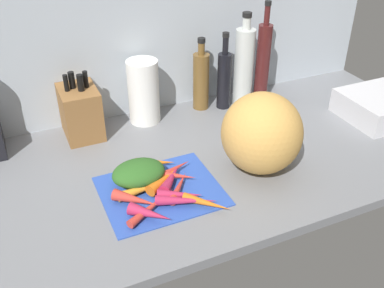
% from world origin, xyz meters
% --- Properties ---
extents(ground_plane, '(1.70, 0.80, 0.03)m').
position_xyz_m(ground_plane, '(0.00, 0.00, -0.01)').
color(ground_plane, slate).
extents(wall_back, '(1.70, 0.03, 0.60)m').
position_xyz_m(wall_back, '(0.00, 0.39, 0.30)').
color(wall_back, '#ADB7C1').
rests_on(wall_back, ground_plane).
extents(cutting_board, '(0.33, 0.28, 0.01)m').
position_xyz_m(cutting_board, '(-0.22, -0.12, 0.00)').
color(cutting_board, '#2D51B7').
rests_on(cutting_board, ground_plane).
extents(carrot_0, '(0.12, 0.07, 0.03)m').
position_xyz_m(carrot_0, '(-0.19, -0.01, 0.02)').
color(carrot_0, orange).
rests_on(carrot_0, cutting_board).
extents(carrot_1, '(0.13, 0.10, 0.03)m').
position_xyz_m(carrot_1, '(-0.20, -0.10, 0.03)').
color(carrot_1, orange).
rests_on(carrot_1, cutting_board).
extents(carrot_2, '(0.11, 0.12, 0.03)m').
position_xyz_m(carrot_2, '(-0.18, -0.10, 0.02)').
color(carrot_2, '#B2264C').
rests_on(carrot_2, cutting_board).
extents(carrot_3, '(0.11, 0.12, 0.02)m').
position_xyz_m(carrot_3, '(-0.17, -0.14, 0.02)').
color(carrot_3, red).
rests_on(carrot_3, cutting_board).
extents(carrot_4, '(0.11, 0.12, 0.03)m').
position_xyz_m(carrot_4, '(-0.13, -0.24, 0.02)').
color(carrot_4, orange).
rests_on(carrot_4, cutting_board).
extents(carrot_5, '(0.17, 0.05, 0.03)m').
position_xyz_m(carrot_5, '(-0.26, -0.11, 0.02)').
color(carrot_5, orange).
rests_on(carrot_5, cutting_board).
extents(carrot_6, '(0.16, 0.10, 0.03)m').
position_xyz_m(carrot_6, '(-0.18, -0.21, 0.02)').
color(carrot_6, '#B2264C').
rests_on(carrot_6, cutting_board).
extents(carrot_7, '(0.11, 0.11, 0.04)m').
position_xyz_m(carrot_7, '(-0.28, -0.22, 0.03)').
color(carrot_7, '#B2264C').
rests_on(carrot_7, cutting_board).
extents(carrot_8, '(0.12, 0.11, 0.03)m').
position_xyz_m(carrot_8, '(-0.30, -0.15, 0.02)').
color(carrot_8, red).
rests_on(carrot_8, cutting_board).
extents(carrot_9, '(0.17, 0.11, 0.02)m').
position_xyz_m(carrot_9, '(-0.27, -0.19, 0.02)').
color(carrot_9, red).
rests_on(carrot_9, cutting_board).
extents(carrot_10, '(0.16, 0.08, 0.03)m').
position_xyz_m(carrot_10, '(-0.17, -0.07, 0.02)').
color(carrot_10, red).
rests_on(carrot_10, cutting_board).
extents(carrot_11, '(0.13, 0.08, 0.03)m').
position_xyz_m(carrot_11, '(-0.18, -0.18, 0.02)').
color(carrot_11, '#B2264C').
rests_on(carrot_11, cutting_board).
extents(carrot_12, '(0.14, 0.11, 0.03)m').
position_xyz_m(carrot_12, '(-0.17, -0.09, 0.02)').
color(carrot_12, red).
rests_on(carrot_12, cutting_board).
extents(carrot_greens_pile, '(0.15, 0.12, 0.07)m').
position_xyz_m(carrot_greens_pile, '(-0.26, -0.06, 0.04)').
color(carrot_greens_pile, '#2D6023').
rests_on(carrot_greens_pile, cutting_board).
extents(winter_squash, '(0.24, 0.24, 0.24)m').
position_xyz_m(winter_squash, '(0.10, -0.13, 0.12)').
color(winter_squash, gold).
rests_on(winter_squash, ground_plane).
extents(knife_block, '(0.12, 0.16, 0.23)m').
position_xyz_m(knife_block, '(-0.35, 0.29, 0.09)').
color(knife_block, olive).
rests_on(knife_block, ground_plane).
extents(paper_towel_roll, '(0.11, 0.11, 0.23)m').
position_xyz_m(paper_towel_roll, '(-0.12, 0.30, 0.11)').
color(paper_towel_roll, white).
rests_on(paper_towel_roll, ground_plane).
extents(bottle_0, '(0.06, 0.06, 0.27)m').
position_xyz_m(bottle_0, '(0.11, 0.31, 0.11)').
color(bottle_0, brown).
rests_on(bottle_0, ground_plane).
extents(bottle_1, '(0.05, 0.05, 0.29)m').
position_xyz_m(bottle_1, '(0.19, 0.28, 0.12)').
color(bottle_1, black).
rests_on(bottle_1, ground_plane).
extents(bottle_2, '(0.07, 0.07, 0.35)m').
position_xyz_m(bottle_2, '(0.26, 0.27, 0.15)').
color(bottle_2, silver).
rests_on(bottle_2, ground_plane).
extents(bottle_3, '(0.05, 0.05, 0.39)m').
position_xyz_m(bottle_3, '(0.34, 0.27, 0.16)').
color(bottle_3, '#471919').
rests_on(bottle_3, ground_plane).
extents(dish_rack, '(0.26, 0.24, 0.09)m').
position_xyz_m(dish_rack, '(0.67, -0.03, 0.04)').
color(dish_rack, silver).
rests_on(dish_rack, ground_plane).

